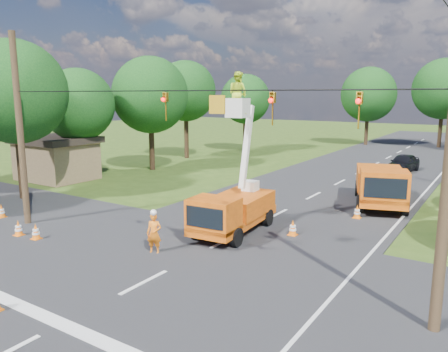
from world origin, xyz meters
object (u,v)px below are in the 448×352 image
Objects in this scene: tree_left_f at (245,99)px; traffic_cone_3 at (357,212)px; traffic_cone_5 at (18,228)px; shed at (57,158)px; pole_left at (20,131)px; tree_left_c at (78,105)px; traffic_cone_2 at (293,228)px; tree_far_a at (369,94)px; traffic_cone_6 at (2,211)px; second_truck at (381,185)px; distant_car at (403,163)px; tree_left_b at (15,92)px; tree_far_b at (444,89)px; tree_left_e at (186,91)px; bucket_truck at (233,199)px; traffic_cone_7 at (399,196)px; traffic_cone_4 at (36,232)px; ground_worker at (154,233)px; tree_left_d at (150,95)px.

traffic_cone_3 is at bearing -47.88° from tree_left_f.
traffic_cone_5 is 0.13× the size of shed.
pole_left reaches higher than tree_left_c.
traffic_cone_2 is 38.81m from tree_far_a.
second_truck is at bearing 39.69° from traffic_cone_6.
traffic_cone_6 is 0.08× the size of tree_left_f.
distant_car is 28.68m from tree_left_b.
tree_far_b is at bearing 60.42° from shed.
second_truck is 23.36m from tree_left_e.
bucket_truck is 11.52m from traffic_cone_7.
pole_left is (-9.17, -4.14, 2.90)m from bucket_truck.
tree_left_b is (-7.50, 4.24, 5.95)m from traffic_cone_4.
traffic_cone_4 is (-5.40, -1.55, -0.46)m from ground_worker.
traffic_cone_3 is 0.09× the size of tree_left_c.
tree_left_c reaches higher than traffic_cone_5.
traffic_cone_2 is 19.61m from tree_left_c.
second_truck is (4.33, 8.61, -0.36)m from bucket_truck.
traffic_cone_5 is 44.84m from tree_far_a.
ground_worker is 2.31× the size of traffic_cone_3.
tree_left_d is at bearing 66.80° from shed.
traffic_cone_3 is at bearing -80.82° from distant_car.
traffic_cone_3 is (0.84, -15.59, -0.37)m from distant_car.
tree_left_b is at bearing -55.01° from shed.
distant_car is 25.63m from tree_left_c.
tree_far_b is at bearing 74.45° from second_truck.
distant_car is at bearing 9.14° from tree_left_e.
tree_left_d is (-17.83, -10.16, 5.40)m from distant_car.
distant_car is 6.01× the size of traffic_cone_6.
traffic_cone_2 is 0.13× the size of shed.
tree_left_e is 8.29m from tree_left_f.
tree_left_b reaches higher than traffic_cone_2.
traffic_cone_3 is at bearing -75.46° from tree_far_a.
tree_left_b is at bearing -103.36° from tree_far_a.
tree_far_b reaches higher than second_truck.
tree_far_b is at bearing 62.70° from ground_worker.
pole_left is 46.76m from tree_far_b.
pole_left is at bearing -134.54° from traffic_cone_7.
distant_car is 20.70m from tree_left_e.
tree_left_e is (-8.71, 23.36, 6.13)m from traffic_cone_5.
traffic_cone_6 is 47.83m from tree_far_b.
tree_far_b is (4.60, 44.69, 5.99)m from ground_worker.
distant_car reaches higher than traffic_cone_3.
tree_far_b reaches higher than tree_left_f.
pole_left reaches higher than traffic_cone_2.
tree_left_c is (-20.50, -3.75, 4.20)m from second_truck.
tree_far_b is at bearing 76.55° from traffic_cone_5.
tree_left_d is (-19.71, 0.56, 5.77)m from traffic_cone_7.
traffic_cone_7 is at bearing 30.77° from tree_left_b.
tree_left_c is at bearing -118.44° from tree_far_b.
second_truck is 0.84× the size of tree_left_c.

